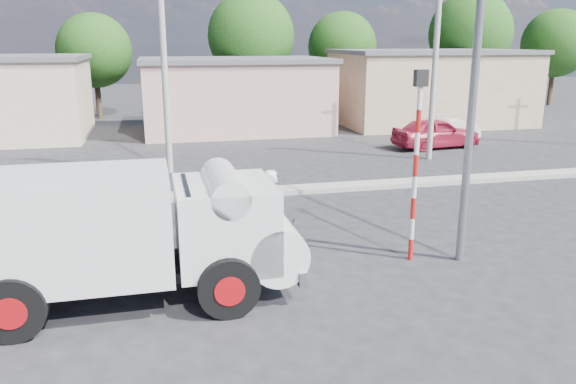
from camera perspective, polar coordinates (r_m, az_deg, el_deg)
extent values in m
plane|color=#262628|center=(11.26, 0.51, -11.01)|extent=(120.00, 120.00, 0.00)
cube|color=#99968E|center=(18.63, -5.35, -0.13)|extent=(40.00, 0.80, 0.16)
cylinder|color=black|center=(10.73, -26.27, -10.64)|extent=(1.16, 0.34, 1.16)
cylinder|color=red|center=(10.73, -26.27, -10.64)|extent=(0.57, 0.38, 0.57)
cylinder|color=black|center=(12.72, -24.22, -6.42)|extent=(1.16, 0.34, 1.16)
cylinder|color=red|center=(12.72, -24.22, -6.42)|extent=(0.57, 0.38, 0.57)
cylinder|color=black|center=(10.50, -6.06, -9.63)|extent=(1.16, 0.34, 1.16)
cylinder|color=red|center=(10.50, -6.06, -9.63)|extent=(0.57, 0.38, 0.57)
cylinder|color=black|center=(12.52, -7.42, -5.48)|extent=(1.16, 0.34, 1.16)
cylinder|color=red|center=(12.52, -7.42, -5.48)|extent=(0.57, 0.38, 0.57)
cube|color=black|center=(11.43, -16.35, -7.60)|extent=(4.84, 1.39, 0.19)
cube|color=silver|center=(11.21, -21.54, -3.25)|extent=(3.80, 2.33, 1.94)
cube|color=silver|center=(11.20, -6.41, -3.11)|extent=(1.90, 2.16, 1.63)
cylinder|color=silver|center=(11.49, -1.91, -5.04)|extent=(1.17, 2.16, 1.16)
cylinder|color=silver|center=(11.00, -6.52, 0.53)|extent=(0.75, 2.16, 0.74)
cube|color=silver|center=(11.73, 0.13, -6.80)|extent=(0.16, 2.26, 0.29)
cube|color=black|center=(11.01, -10.28, -1.02)|extent=(0.09, 1.79, 0.74)
imported|color=black|center=(13.26, -1.52, -4.75)|extent=(1.81, 1.23, 0.90)
imported|color=white|center=(13.12, -1.54, -2.88)|extent=(0.66, 0.78, 1.81)
imported|color=beige|center=(29.19, 15.86, 6.04)|extent=(4.09, 2.78, 1.28)
imported|color=#AB1F38|center=(27.72, 14.80, 5.83)|extent=(4.39, 2.15, 1.44)
cylinder|color=red|center=(13.48, 12.35, -5.69)|extent=(0.11, 0.11, 0.50)
cylinder|color=white|center=(13.31, 12.47, -3.68)|extent=(0.11, 0.11, 0.50)
cylinder|color=red|center=(13.16, 12.59, -1.61)|extent=(0.11, 0.11, 0.50)
cylinder|color=white|center=(13.03, 12.72, 0.49)|extent=(0.11, 0.11, 0.50)
cylinder|color=red|center=(12.92, 12.85, 2.64)|extent=(0.11, 0.11, 0.50)
cylinder|color=white|center=(12.82, 12.98, 4.82)|extent=(0.11, 0.11, 0.50)
cylinder|color=red|center=(12.74, 13.11, 7.03)|extent=(0.11, 0.11, 0.50)
cylinder|color=white|center=(12.69, 13.24, 9.26)|extent=(0.11, 0.11, 0.50)
cube|color=black|center=(12.65, 13.36, 11.20)|extent=(0.28, 0.18, 0.36)
cylinder|color=slate|center=(12.91, 18.53, 12.33)|extent=(0.18, 0.18, 9.00)
cube|color=#D39E91|center=(32.26, -5.42, 9.62)|extent=(10.00, 7.00, 3.80)
cube|color=#59595B|center=(32.13, -5.51, 13.21)|extent=(10.30, 7.30, 0.24)
cube|color=tan|center=(35.91, 14.21, 10.11)|extent=(11.00, 7.00, 4.20)
cube|color=#59595B|center=(35.80, 14.44, 13.65)|extent=(11.30, 7.30, 0.24)
cylinder|color=#38281E|center=(39.11, -18.75, 9.62)|extent=(0.36, 0.36, 3.47)
sphere|color=#356B20|center=(38.98, -19.08, 13.42)|extent=(4.71, 4.71, 4.71)
cylinder|color=#38281E|center=(38.46, -3.69, 10.83)|extent=(0.36, 0.36, 4.20)
sphere|color=#356B20|center=(38.35, -3.78, 15.53)|extent=(5.70, 5.70, 5.70)
cylinder|color=#38281E|center=(42.13, 5.44, 10.79)|extent=(0.36, 0.36, 3.64)
sphere|color=#356B20|center=(42.01, 5.53, 14.50)|extent=(4.94, 4.94, 4.94)
cylinder|color=#38281E|center=(44.04, 17.68, 10.82)|extent=(0.36, 0.36, 4.37)
sphere|color=#356B20|center=(43.96, 18.03, 15.07)|extent=(5.93, 5.93, 5.93)
cylinder|color=#38281E|center=(49.40, 25.19, 10.18)|extent=(0.36, 0.36, 3.81)
sphere|color=#356B20|center=(49.31, 25.57, 13.47)|extent=(5.17, 5.17, 5.17)
cylinder|color=#99968E|center=(21.84, -12.45, 12.27)|extent=(0.24, 0.24, 8.00)
cylinder|color=#99968E|center=(24.64, 14.70, 12.42)|extent=(0.24, 0.24, 8.00)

